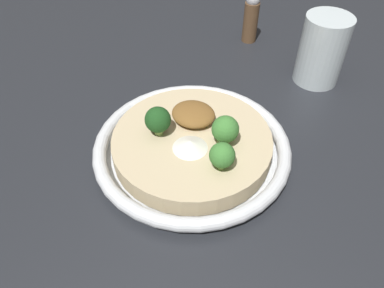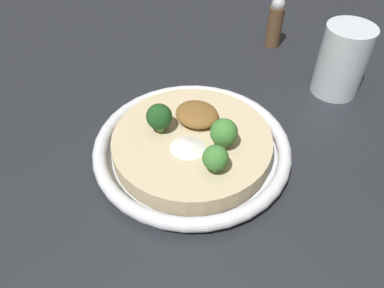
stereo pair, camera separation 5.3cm
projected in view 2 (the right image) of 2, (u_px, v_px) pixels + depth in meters
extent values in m
plane|color=#23262B|center=(192.00, 155.00, 0.55)|extent=(6.00, 6.00, 0.00)
cylinder|color=silver|center=(192.00, 153.00, 0.55)|extent=(0.26, 0.26, 0.01)
torus|color=silver|center=(192.00, 146.00, 0.54)|extent=(0.28, 0.28, 0.02)
cylinder|color=#CCB78E|center=(192.00, 144.00, 0.53)|extent=(0.23, 0.23, 0.03)
cone|color=white|center=(188.00, 144.00, 0.51)|extent=(0.05, 0.05, 0.01)
ellipsoid|color=brown|center=(197.00, 114.00, 0.54)|extent=(0.06, 0.06, 0.02)
cylinder|color=#759E4C|center=(215.00, 166.00, 0.47)|extent=(0.01, 0.01, 0.02)
sphere|color=#428438|center=(216.00, 158.00, 0.46)|extent=(0.03, 0.03, 0.03)
cylinder|color=#84A856|center=(223.00, 141.00, 0.50)|extent=(0.02, 0.02, 0.02)
sphere|color=#428438|center=(224.00, 132.00, 0.49)|extent=(0.04, 0.04, 0.04)
cylinder|color=#84A856|center=(160.00, 125.00, 0.53)|extent=(0.02, 0.02, 0.02)
sphere|color=#1E4C1E|center=(159.00, 117.00, 0.52)|extent=(0.04, 0.04, 0.04)
cylinder|color=silver|center=(342.00, 61.00, 0.62)|extent=(0.08, 0.08, 0.12)
cylinder|color=brown|center=(275.00, 27.00, 0.75)|extent=(0.03, 0.03, 0.08)
sphere|color=#B2B2B7|center=(278.00, 5.00, 0.71)|extent=(0.03, 0.03, 0.03)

